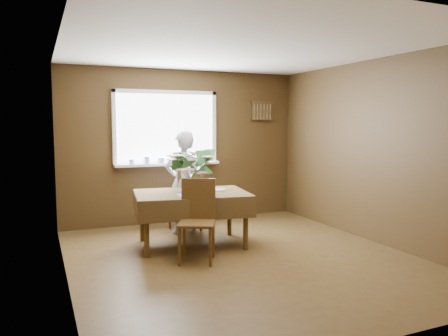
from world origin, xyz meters
name	(u,v)px	position (x,y,z in m)	size (l,w,h in m)	color
floor	(242,258)	(0.00, 0.00, 0.00)	(4.50, 4.50, 0.00)	#473218
ceiling	(243,48)	(0.00, 0.00, 2.50)	(4.50, 4.50, 0.00)	white
wall_back	(183,146)	(0.00, 2.25, 1.25)	(4.00, 4.00, 0.00)	brown
wall_front	(379,177)	(0.00, -2.25, 1.25)	(4.00, 4.00, 0.00)	brown
wall_left	(63,161)	(-2.00, 0.00, 1.25)	(4.50, 4.50, 0.00)	brown
wall_right	(374,151)	(2.00, 0.00, 1.25)	(4.50, 4.50, 0.00)	brown
window_assembly	(167,141)	(-0.30, 2.20, 1.35)	(1.72, 0.20, 1.22)	white
spoon_rack	(262,111)	(1.45, 2.22, 1.85)	(0.44, 0.05, 0.33)	#543B1B
dining_table	(192,199)	(-0.37, 0.78, 0.63)	(1.61, 1.22, 0.72)	#543B1B
chair_far	(187,197)	(-0.18, 1.53, 0.53)	(0.47, 0.47, 0.97)	#543B1B
chair_near	(198,216)	(-0.51, 0.17, 0.53)	(0.56, 0.56, 0.97)	#543B1B
seated_woman	(183,182)	(-0.27, 1.45, 0.76)	(0.56, 0.37, 1.52)	white
flower_bouquet	(194,168)	(-0.39, 0.62, 1.05)	(0.60, 0.60, 0.52)	white
side_plate	(217,190)	(0.01, 0.83, 0.72)	(0.25, 0.25, 0.01)	white
table_knife	(204,193)	(-0.26, 0.58, 0.73)	(0.02, 0.21, 0.00)	silver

